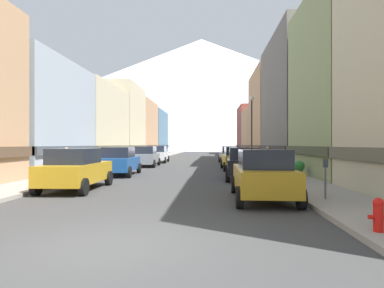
# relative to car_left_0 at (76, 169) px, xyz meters

# --- Properties ---
(ground_plane) EXTENTS (400.00, 400.00, 0.00)m
(ground_plane) POSITION_rel_car_left_0_xyz_m (3.80, -7.61, -0.90)
(ground_plane) COLOR #3A3A3A
(sidewalk_left) EXTENTS (2.50, 100.00, 0.15)m
(sidewalk_left) POSITION_rel_car_left_0_xyz_m (-2.45, 27.39, -0.82)
(sidewalk_left) COLOR gray
(sidewalk_left) RESTS_ON ground
(sidewalk_right) EXTENTS (2.50, 100.00, 0.15)m
(sidewalk_right) POSITION_rel_car_left_0_xyz_m (10.05, 27.39, -0.82)
(sidewalk_right) COLOR gray
(sidewalk_right) RESTS_ON ground
(storefront_left_1) EXTENTS (7.43, 9.29, 7.63)m
(storefront_left_1) POSITION_rel_car_left_0_xyz_m (-7.27, 8.02, 2.77)
(storefront_left_1) COLOR #99A5B2
(storefront_left_1) RESTS_ON ground
(storefront_left_2) EXTENTS (6.42, 10.92, 7.76)m
(storefront_left_2) POSITION_rel_car_left_0_xyz_m (-6.76, 18.26, 2.83)
(storefront_left_2) COLOR beige
(storefront_left_2) RESTS_ON ground
(storefront_left_3) EXTENTS (9.72, 9.18, 9.64)m
(storefront_left_3) POSITION_rel_car_left_0_xyz_m (-8.41, 28.61, 3.76)
(storefront_left_3) COLOR beige
(storefront_left_3) RESTS_ON ground
(storefront_left_4) EXTENTS (8.86, 10.83, 8.93)m
(storefront_left_4) POSITION_rel_car_left_0_xyz_m (-7.98, 38.73, 3.41)
(storefront_left_4) COLOR tan
(storefront_left_4) RESTS_ON ground
(storefront_left_5) EXTENTS (7.80, 12.68, 8.63)m
(storefront_left_5) POSITION_rel_car_left_0_xyz_m (-7.45, 50.99, 3.26)
(storefront_left_5) COLOR slate
(storefront_left_5) RESTS_ON ground
(storefront_right_2) EXTENTS (9.39, 12.95, 11.88)m
(storefront_right_2) POSITION_rel_car_left_0_xyz_m (15.84, 17.28, 4.86)
(storefront_right_2) COLOR #66605B
(storefront_right_2) RESTS_ON ground
(storefront_right_3) EXTENTS (8.04, 12.56, 11.61)m
(storefront_right_3) POSITION_rel_car_left_0_xyz_m (15.17, 30.39, 4.72)
(storefront_right_3) COLOR tan
(storefront_right_3) RESTS_ON ground
(storefront_right_4) EXTENTS (6.88, 11.81, 7.87)m
(storefront_right_4) POSITION_rel_car_left_0_xyz_m (14.59, 42.94, 2.89)
(storefront_right_4) COLOR tan
(storefront_right_4) RESTS_ON ground
(storefront_right_5) EXTENTS (7.31, 11.18, 9.73)m
(storefront_right_5) POSITION_rel_car_left_0_xyz_m (14.80, 54.68, 3.80)
(storefront_right_5) COLOR brown
(storefront_right_5) RESTS_ON ground
(car_left_0) EXTENTS (2.15, 4.44, 1.78)m
(car_left_0) POSITION_rel_car_left_0_xyz_m (0.00, 0.00, 0.00)
(car_left_0) COLOR #B28419
(car_left_0) RESTS_ON ground
(car_left_1) EXTENTS (2.25, 4.48, 1.78)m
(car_left_1) POSITION_rel_car_left_0_xyz_m (0.00, 6.67, 0.00)
(car_left_1) COLOR #19478C
(car_left_1) RESTS_ON ground
(car_left_2) EXTENTS (2.19, 4.46, 1.78)m
(car_left_2) POSITION_rel_car_left_0_xyz_m (0.00, 14.99, 0.00)
(car_left_2) COLOR slate
(car_left_2) RESTS_ON ground
(car_left_3) EXTENTS (2.18, 4.46, 1.78)m
(car_left_3) POSITION_rel_car_left_0_xyz_m (0.00, 21.45, 0.00)
(car_left_3) COLOR silver
(car_left_3) RESTS_ON ground
(car_right_0) EXTENTS (2.12, 4.43, 1.78)m
(car_right_0) POSITION_rel_car_left_0_xyz_m (7.60, -2.10, 0.00)
(car_right_0) COLOR #B28419
(car_right_0) RESTS_ON ground
(car_right_1) EXTENTS (2.22, 4.47, 1.78)m
(car_right_1) POSITION_rel_car_left_0_xyz_m (7.60, 4.84, 0.00)
(car_right_1) COLOR black
(car_right_1) RESTS_ON ground
(car_right_2) EXTENTS (2.20, 4.46, 1.78)m
(car_right_2) POSITION_rel_car_left_0_xyz_m (7.60, 11.66, 0.00)
(car_right_2) COLOR #B28419
(car_right_2) RESTS_ON ground
(car_right_3) EXTENTS (2.21, 4.47, 1.78)m
(car_right_3) POSITION_rel_car_left_0_xyz_m (7.60, 20.48, 0.00)
(car_right_3) COLOR slate
(car_right_3) RESTS_ON ground
(fire_hydrant_near) EXTENTS (0.40, 0.22, 0.70)m
(fire_hydrant_near) POSITION_rel_car_left_0_xyz_m (9.25, -6.77, -0.37)
(fire_hydrant_near) COLOR red
(fire_hydrant_near) RESTS_ON sidewalk_right
(parking_meter_near) EXTENTS (0.14, 0.10, 1.33)m
(parking_meter_near) POSITION_rel_car_left_0_xyz_m (9.55, -2.68, 0.11)
(parking_meter_near) COLOR #595960
(parking_meter_near) RESTS_ON sidewalk_right
(potted_plant_1) EXTENTS (0.61, 0.61, 0.87)m
(potted_plant_1) POSITION_rel_car_left_0_xyz_m (10.80, 5.41, -0.26)
(potted_plant_1) COLOR #4C4C51
(potted_plant_1) RESTS_ON sidewalk_right
(potted_plant_2) EXTENTS (0.67, 0.67, 1.01)m
(potted_plant_2) POSITION_rel_car_left_0_xyz_m (-3.20, 10.96, -0.17)
(potted_plant_2) COLOR gray
(potted_plant_2) RESTS_ON sidewalk_left
(pedestrian_0) EXTENTS (0.36, 0.36, 1.63)m
(pedestrian_0) POSITION_rel_car_left_0_xyz_m (-2.45, 4.51, 0.00)
(pedestrian_0) COLOR maroon
(pedestrian_0) RESTS_ON sidewalk_left
(pedestrian_1) EXTENTS (0.36, 0.36, 1.67)m
(pedestrian_1) POSITION_rel_car_left_0_xyz_m (10.05, 11.56, 0.02)
(pedestrian_1) COLOR navy
(pedestrian_1) RESTS_ON sidewalk_right
(streetlamp_right) EXTENTS (0.36, 0.36, 5.86)m
(streetlamp_right) POSITION_rel_car_left_0_xyz_m (9.15, 14.28, 3.09)
(streetlamp_right) COLOR black
(streetlamp_right) RESTS_ON sidewalk_right
(mountain_backdrop) EXTENTS (353.66, 353.66, 86.74)m
(mountain_backdrop) POSITION_rel_car_left_0_xyz_m (-2.81, 252.39, 42.47)
(mountain_backdrop) COLOR silver
(mountain_backdrop) RESTS_ON ground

